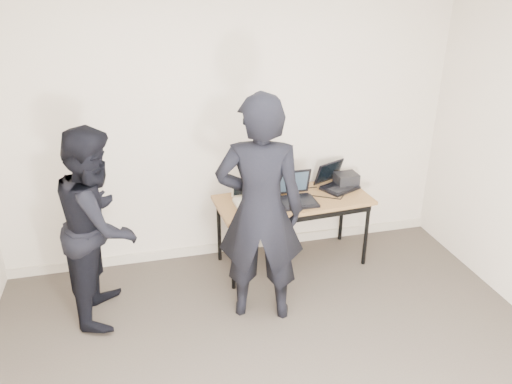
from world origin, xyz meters
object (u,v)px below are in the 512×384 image
object	(u,v)px
laptop_right	(336,182)
person_observer	(99,225)
person_typist	(260,211)
leather_satchel	(270,180)
laptop_center	(295,195)
laptop_beige	(247,199)
desk	(293,204)
equipment_box	(346,179)

from	to	relation	value
laptop_right	person_observer	world-z (taller)	person_observer
person_observer	laptop_right	bearing A→B (deg)	-69.76
person_typist	leather_satchel	bearing A→B (deg)	-93.70
laptop_center	leather_satchel	xyz separation A→B (m)	(-0.18, 0.27, 0.06)
laptop_beige	leather_satchel	distance (m)	0.35
desk	laptop_right	size ratio (longest dim) A/B	3.37
laptop_beige	leather_satchel	xyz separation A→B (m)	(0.28, 0.20, 0.09)
laptop_center	leather_satchel	distance (m)	0.33
leather_satchel	person_typist	bearing A→B (deg)	-119.22
laptop_right	equipment_box	bearing A→B (deg)	-12.57
leather_satchel	desk	bearing A→B (deg)	-60.79
laptop_beige	equipment_box	bearing A→B (deg)	6.44
desk	equipment_box	size ratio (longest dim) A/B	6.95
laptop_center	person_observer	xyz separation A→B (m)	(-1.80, -0.28, 0.06)
person_observer	equipment_box	bearing A→B (deg)	-69.74
person_typist	person_observer	xyz separation A→B (m)	(-1.28, 0.36, -0.14)
laptop_center	laptop_right	world-z (taller)	laptop_center
laptop_center	laptop_right	size ratio (longest dim) A/B	0.81
laptop_beige	person_typist	world-z (taller)	person_typist
laptop_center	laptop_right	bearing A→B (deg)	21.61
laptop_center	person_typist	xyz separation A→B (m)	(-0.52, -0.65, 0.20)
laptop_right	leather_satchel	bearing A→B (deg)	149.58
desk	laptop_right	distance (m)	0.54
laptop_beige	laptop_right	size ratio (longest dim) A/B	0.59
laptop_beige	desk	bearing A→B (deg)	-5.34
laptop_right	equipment_box	world-z (taller)	laptop_right
equipment_box	person_observer	xyz separation A→B (m)	(-2.43, -0.52, 0.06)
leather_satchel	equipment_box	bearing A→B (deg)	-11.63
laptop_right	person_typist	world-z (taller)	person_typist
laptop_center	laptop_right	distance (m)	0.55
laptop_beige	leather_satchel	world-z (taller)	leather_satchel
person_typist	person_observer	distance (m)	1.34
person_observer	laptop_beige	bearing A→B (deg)	-67.10
desk	equipment_box	bearing A→B (deg)	12.99
desk	laptop_beige	bearing A→B (deg)	173.04
equipment_box	person_observer	distance (m)	2.49
laptop_beige	laptop_right	xyz separation A→B (m)	(0.96, 0.14, 0.02)
desk	equipment_box	xyz separation A→B (m)	(0.63, 0.19, 0.12)
laptop_center	leather_satchel	world-z (taller)	laptop_center
laptop_center	person_observer	bearing A→B (deg)	-171.95
laptop_beige	person_observer	world-z (taller)	person_observer
laptop_beige	laptop_right	world-z (taller)	laptop_right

